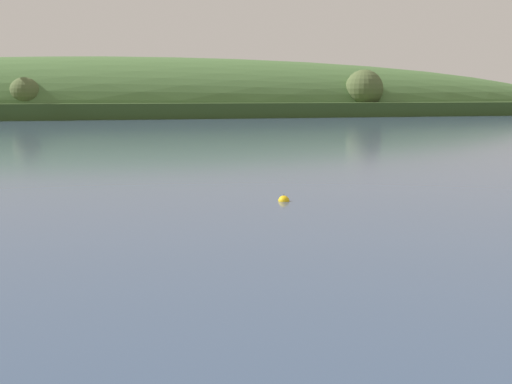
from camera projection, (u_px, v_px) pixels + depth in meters
The scene contains 2 objects.
far_shoreline_hill at pixel (147, 115), 242.39m from camera, with size 447.24×92.24×39.89m.
mooring_buoy_off_fishing_boat at pixel (284, 201), 46.71m from camera, with size 0.76×0.76×0.84m.
Camera 1 is at (-11.80, -6.45, 7.01)m, focal length 49.33 mm.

